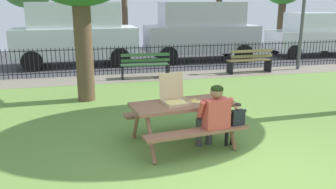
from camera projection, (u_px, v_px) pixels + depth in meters
ground at (203, 130)px, 7.04m from camera, size 28.00×11.86×0.02m
cobblestone_walkway at (153, 77)px, 11.95m from camera, size 28.00×1.40×0.01m
street_asphalt at (135, 59)px, 15.74m from camera, size 28.00×6.68×0.01m
picnic_table_foreground at (183, 112)px, 6.20m from camera, size 1.99×1.71×0.79m
pizza_box_open at (175, 98)px, 6.14m from camera, size 0.51×0.54×0.50m
pizza_slice_on_table at (196, 101)px, 6.26m from camera, size 0.25×0.27×0.02m
adult_at_table at (213, 115)px, 5.85m from camera, size 0.63×0.63×1.19m
child_at_table at (235, 121)px, 6.01m from camera, size 0.35×0.34×0.85m
iron_fence_streetside at (149, 59)px, 12.47m from camera, size 18.81×0.03×0.99m
park_bench_center at (145, 66)px, 11.65m from camera, size 1.62×0.53×0.85m
park_bench_right at (250, 61)px, 12.51m from camera, size 1.62×0.53×0.85m
lamp_post_walkway at (304, 4)px, 12.66m from camera, size 0.28×0.28×3.87m
parked_car_center at (75, 32)px, 13.74m from camera, size 4.76×2.20×2.46m
parked_car_right at (201, 30)px, 14.91m from camera, size 4.76×2.20×2.46m
parked_car_far_right at (312, 34)px, 16.22m from camera, size 3.97×1.97×1.98m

